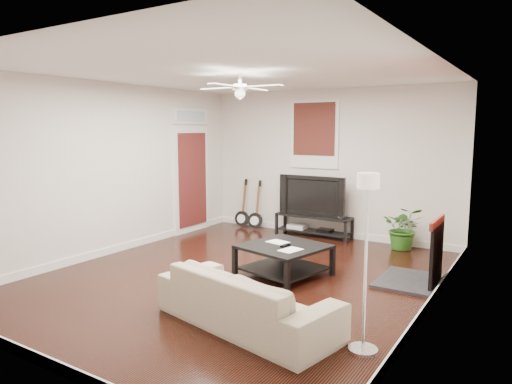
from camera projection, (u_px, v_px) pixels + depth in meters
room at (240, 177)px, 6.31m from camera, size 5.01×6.01×2.81m
brick_accent at (448, 181)px, 5.84m from camera, size 0.02×2.20×2.80m
fireplace at (421, 251)px, 6.12m from camera, size 0.80×1.10×0.92m
window_back at (314, 134)px, 8.89m from camera, size 1.00×0.06×1.30m
door_left at (192, 170)px, 9.23m from camera, size 0.08×1.00×2.50m
tv_stand at (313, 226)px, 8.91m from camera, size 1.48×0.40×0.42m
tv at (314, 195)px, 8.84m from camera, size 1.33×0.17×0.77m
coffee_table at (284, 260)px, 6.53m from camera, size 1.24×1.24×0.44m
sofa at (246, 298)px, 4.84m from camera, size 2.18×1.21×0.60m
floor_lamp at (366, 264)px, 4.20m from camera, size 0.33×0.33×1.68m
potted_plant at (404, 228)px, 7.91m from camera, size 0.79×0.72×0.76m
guitar_left at (242, 203)px, 9.71m from camera, size 0.34×0.26×1.02m
guitar_right at (255, 205)px, 9.50m from camera, size 0.36×0.29×1.02m
ceiling_fan at (240, 87)px, 6.15m from camera, size 1.24×1.24×0.32m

